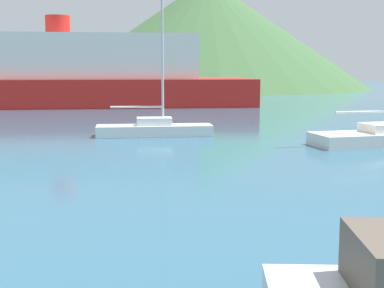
{
  "coord_description": "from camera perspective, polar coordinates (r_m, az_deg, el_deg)",
  "views": [
    {
      "loc": [
        -3.01,
        -0.31,
        3.31
      ],
      "look_at": [
        0.54,
        14.0,
        1.2
      ],
      "focal_mm": 50.0,
      "sensor_mm": 36.0,
      "label": 1
    }
  ],
  "objects": [
    {
      "name": "hill_central",
      "position": [
        89.96,
        1.64,
        11.66
      ],
      "size": [
        52.41,
        52.41,
        17.67
      ],
      "color": "#3D6038",
      "rests_on": "ground_plane"
    },
    {
      "name": "sailboat_middle",
      "position": [
        26.19,
        -4.02,
        1.75
      ],
      "size": [
        5.76,
        2.1,
        7.55
      ],
      "rotation": [
        0.0,
        0.0,
        -0.12
      ],
      "color": "white",
      "rests_on": "ground_plane"
    },
    {
      "name": "ferry_distant",
      "position": [
        48.1,
        -13.96,
        7.17
      ],
      "size": [
        34.38,
        12.44,
        7.72
      ],
      "rotation": [
        0.0,
        0.0,
        -0.12
      ],
      "color": "red",
      "rests_on": "ground_plane"
    }
  ]
}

